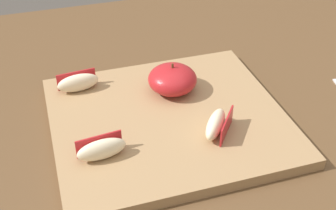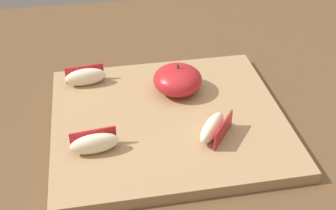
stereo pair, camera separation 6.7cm
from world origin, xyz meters
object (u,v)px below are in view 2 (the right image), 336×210
apple_wedge_back (216,128)px  apple_wedge_middle (86,77)px  cutting_board (168,120)px  apple_half_skin_up (178,80)px  apple_wedge_front (95,143)px

apple_wedge_back → apple_wedge_middle: size_ratio=0.97×
cutting_board → apple_half_skin_up: 0.08m
apple_wedge_back → apple_wedge_front: bearing=-178.9°
apple_wedge_back → apple_wedge_middle: same height
apple_wedge_back → cutting_board: bearing=134.9°
apple_half_skin_up → apple_wedge_back: (0.03, -0.12, -0.01)m
apple_wedge_front → cutting_board: bearing=28.8°
apple_half_skin_up → apple_wedge_back: apple_half_skin_up is taller
apple_wedge_front → apple_wedge_back: bearing=1.1°
cutting_board → apple_wedge_back: (0.06, -0.06, 0.02)m
apple_half_skin_up → apple_wedge_back: 0.13m
cutting_board → apple_wedge_middle: apple_wedge_middle is taller
apple_wedge_middle → apple_half_skin_up: bearing=-17.7°
cutting_board → apple_half_skin_up: (0.03, 0.06, 0.03)m
apple_half_skin_up → apple_wedge_middle: bearing=162.3°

